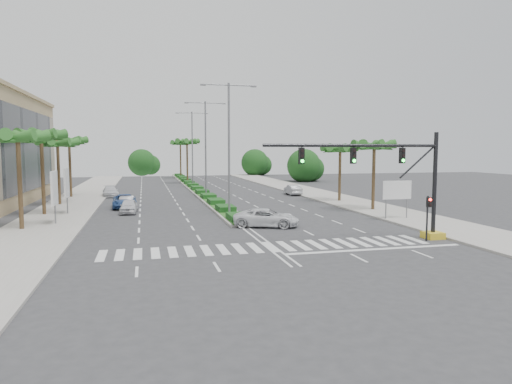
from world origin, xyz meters
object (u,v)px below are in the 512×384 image
car_parked_b (127,202)px  car_right (293,190)px  car_crossing (267,218)px  car_parked_a (129,206)px  car_parked_c (125,201)px  car_parked_d (110,191)px

car_parked_b → car_right: (21.15, 9.22, 0.04)m
car_crossing → car_parked_a: bearing=66.8°
car_parked_a → car_parked_b: 3.88m
car_crossing → car_parked_c: bearing=58.9°
car_parked_a → car_parked_d: 16.82m
car_parked_b → car_right: size_ratio=0.94×
car_crossing → car_right: (10.07, 23.65, -0.03)m
car_parked_d → car_right: car_right is taller
car_parked_c → car_parked_d: bearing=97.6°
car_parked_b → car_crossing: bearing=-48.4°
car_parked_b → car_right: 23.07m
car_right → car_parked_a: bearing=33.4°
car_parked_d → car_parked_a: bearing=-86.2°
car_parked_d → car_right: size_ratio=1.11×
car_parked_a → car_crossing: car_crossing is taller
car_parked_a → car_right: 24.59m
car_parked_a → car_parked_d: bearing=102.3°
car_parked_c → car_parked_d: car_parked_c is taller
car_parked_b → car_right: car_right is taller
car_parked_a → car_right: size_ratio=0.92×
car_crossing → car_right: size_ratio=1.23×
car_parked_c → car_crossing: car_crossing is taller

